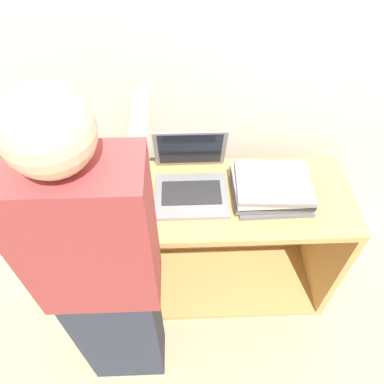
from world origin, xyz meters
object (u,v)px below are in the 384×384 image
laptop_open (191,180)px  person (105,281)px  laptop_stack_left (112,194)px  laptop_stack_right (272,188)px

laptop_open → person: (-0.33, -0.46, -0.02)m
laptop_open → laptop_stack_left: laptop_open is taller
laptop_open → person: 0.57m
laptop_stack_left → person: 0.41m
laptop_stack_right → person: (-0.68, -0.41, -0.02)m
laptop_open → laptop_stack_left: (-0.34, -0.05, -0.01)m
laptop_stack_left → laptop_stack_right: size_ratio=0.99×
laptop_stack_left → laptop_stack_right: laptop_stack_right is taller
laptop_stack_right → laptop_open: bearing=171.1°
laptop_open → person: size_ratio=0.20×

